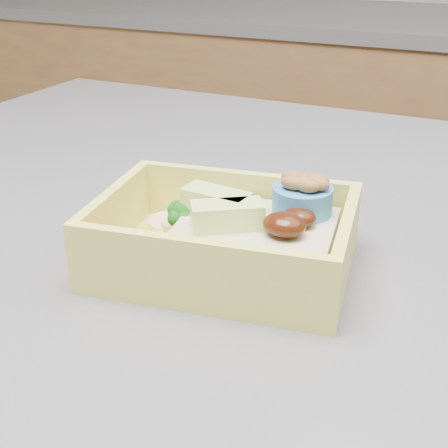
% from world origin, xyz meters
% --- Properties ---
extents(bento_box, '(0.18, 0.14, 0.06)m').
position_xyz_m(bento_box, '(-0.18, -0.10, 0.94)').
color(bento_box, '#D8D359').
rests_on(bento_box, island).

